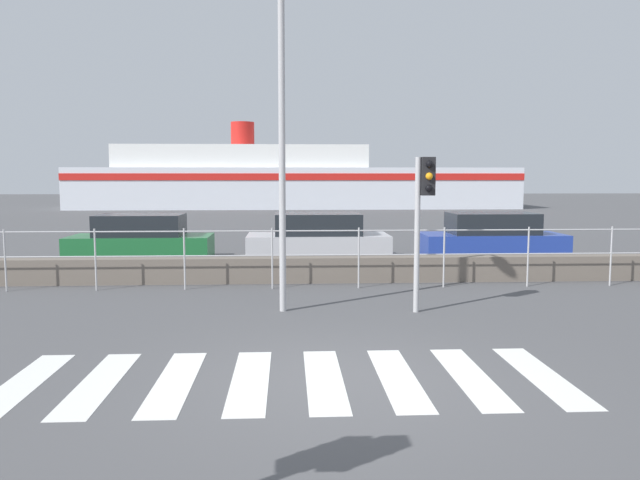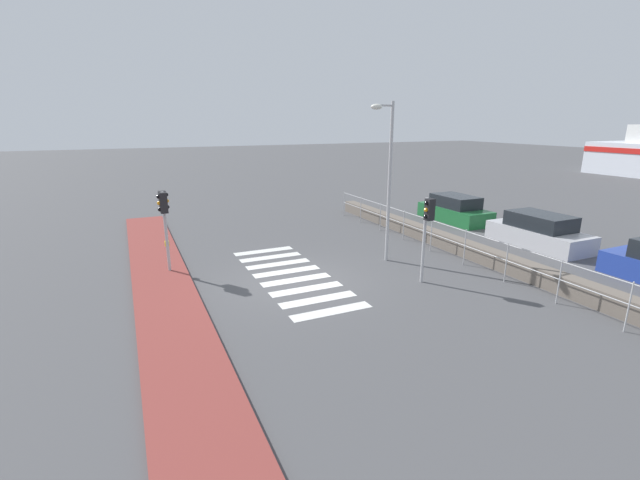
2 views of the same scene
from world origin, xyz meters
The scene contains 10 objects.
ground_plane centered at (0.00, 0.00, 0.00)m, with size 160.00×160.00×0.00m, color #4C4C4F.
sidewalk_brick centered at (0.00, -4.10, 0.06)m, with size 24.00×1.80×0.12m.
crosswalk centered at (-0.62, 0.00, 0.00)m, with size 6.75×2.40×0.01m.
seawall centered at (0.00, 7.05, 0.29)m, with size 19.00×0.55×0.59m.
harbor_fence centered at (0.00, 6.17, 0.87)m, with size 17.14×0.04×1.34m.
traffic_light_near centered at (-2.58, -3.76, 2.23)m, with size 0.58×0.41×2.86m.
traffic_light_far centered at (1.82, 3.68, 2.06)m, with size 0.34×0.32×2.80m.
streetlamp centered at (-0.70, 3.73, 3.59)m, with size 0.32×0.92×5.78m.
parked_car_green centered at (-4.87, 10.85, 0.58)m, with size 4.04×1.73×1.36m.
parked_car_silver centered at (0.28, 10.85, 0.59)m, with size 4.14×1.80×1.38m.
Camera 2 is at (12.33, -4.83, 5.11)m, focal length 24.00 mm.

